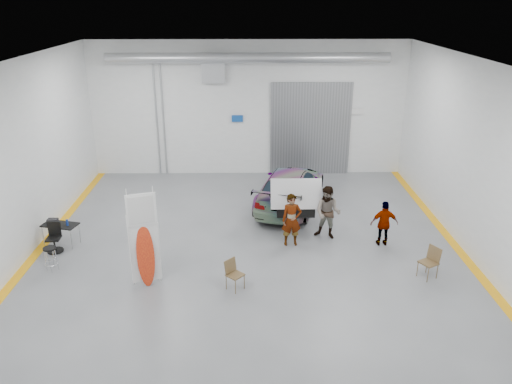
{
  "coord_description": "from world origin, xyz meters",
  "views": [
    {
      "loc": [
        0.02,
        -14.01,
        7.76
      ],
      "look_at": [
        0.25,
        1.77,
        1.5
      ],
      "focal_mm": 35.0,
      "sensor_mm": 36.0,
      "label": 1
    }
  ],
  "objects_px": {
    "sedan_car": "(290,187)",
    "shop_stool": "(51,259)",
    "person_a": "(292,220)",
    "person_b": "(328,213)",
    "office_chair": "(54,239)",
    "person_c": "(384,223)",
    "surfboard_display": "(142,247)",
    "folding_chair_far": "(427,268)",
    "folding_chair_near": "(235,280)",
    "work_table": "(58,224)"
  },
  "relations": [
    {
      "from": "shop_stool",
      "to": "office_chair",
      "type": "distance_m",
      "value": 1.28
    },
    {
      "from": "person_a",
      "to": "folding_chair_near",
      "type": "height_order",
      "value": "person_a"
    },
    {
      "from": "shop_stool",
      "to": "office_chair",
      "type": "relative_size",
      "value": 0.8
    },
    {
      "from": "person_b",
      "to": "work_table",
      "type": "height_order",
      "value": "person_b"
    },
    {
      "from": "person_b",
      "to": "person_c",
      "type": "distance_m",
      "value": 1.87
    },
    {
      "from": "sedan_car",
      "to": "office_chair",
      "type": "xyz_separation_m",
      "value": [
        -7.9,
        -3.72,
        -0.32
      ]
    },
    {
      "from": "sedan_car",
      "to": "surfboard_display",
      "type": "xyz_separation_m",
      "value": [
        -4.6,
        -5.79,
        0.46
      ]
    },
    {
      "from": "sedan_car",
      "to": "office_chair",
      "type": "relative_size",
      "value": 5.34
    },
    {
      "from": "person_b",
      "to": "folding_chair_near",
      "type": "xyz_separation_m",
      "value": [
        -3.05,
        -3.18,
        -0.65
      ]
    },
    {
      "from": "person_b",
      "to": "surfboard_display",
      "type": "bearing_deg",
      "value": -128.95
    },
    {
      "from": "sedan_car",
      "to": "surfboard_display",
      "type": "relative_size",
      "value": 1.73
    },
    {
      "from": "person_c",
      "to": "folding_chair_far",
      "type": "height_order",
      "value": "person_c"
    },
    {
      "from": "folding_chair_far",
      "to": "work_table",
      "type": "relative_size",
      "value": 0.76
    },
    {
      "from": "person_a",
      "to": "shop_stool",
      "type": "bearing_deg",
      "value": -171.47
    },
    {
      "from": "person_b",
      "to": "folding_chair_far",
      "type": "distance_m",
      "value": 3.73
    },
    {
      "from": "folding_chair_near",
      "to": "office_chair",
      "type": "bearing_deg",
      "value": 111.21
    },
    {
      "from": "surfboard_display",
      "to": "shop_stool",
      "type": "height_order",
      "value": "surfboard_display"
    },
    {
      "from": "sedan_car",
      "to": "folding_chair_far",
      "type": "relative_size",
      "value": 5.38
    },
    {
      "from": "person_a",
      "to": "office_chair",
      "type": "relative_size",
      "value": 1.85
    },
    {
      "from": "person_a",
      "to": "person_b",
      "type": "distance_m",
      "value": 1.36
    },
    {
      "from": "person_c",
      "to": "surfboard_display",
      "type": "bearing_deg",
      "value": 17.73
    },
    {
      "from": "sedan_car",
      "to": "folding_chair_near",
      "type": "relative_size",
      "value": 5.84
    },
    {
      "from": "person_a",
      "to": "person_c",
      "type": "height_order",
      "value": "person_a"
    },
    {
      "from": "sedan_car",
      "to": "shop_stool",
      "type": "bearing_deg",
      "value": 49.45
    },
    {
      "from": "person_c",
      "to": "folding_chair_near",
      "type": "xyz_separation_m",
      "value": [
        -4.83,
        -2.61,
        -0.5
      ]
    },
    {
      "from": "person_b",
      "to": "office_chair",
      "type": "xyz_separation_m",
      "value": [
        -8.94,
        -0.85,
        -0.5
      ]
    },
    {
      "from": "folding_chair_near",
      "to": "office_chair",
      "type": "distance_m",
      "value": 6.33
    },
    {
      "from": "person_a",
      "to": "folding_chair_far",
      "type": "xyz_separation_m",
      "value": [
        3.83,
        -2.14,
        -0.59
      ]
    },
    {
      "from": "shop_stool",
      "to": "work_table",
      "type": "distance_m",
      "value": 1.8
    },
    {
      "from": "sedan_car",
      "to": "person_b",
      "type": "relative_size",
      "value": 2.78
    },
    {
      "from": "person_a",
      "to": "folding_chair_far",
      "type": "bearing_deg",
      "value": -32.79
    },
    {
      "from": "sedan_car",
      "to": "shop_stool",
      "type": "relative_size",
      "value": 6.68
    },
    {
      "from": "person_b",
      "to": "person_a",
      "type": "bearing_deg",
      "value": -134.57
    },
    {
      "from": "person_a",
      "to": "surfboard_display",
      "type": "xyz_separation_m",
      "value": [
        -4.38,
        -2.42,
        0.31
      ]
    },
    {
      "from": "folding_chair_far",
      "to": "office_chair",
      "type": "height_order",
      "value": "office_chair"
    },
    {
      "from": "folding_chair_near",
      "to": "sedan_car",
      "type": "bearing_deg",
      "value": 24.42
    },
    {
      "from": "office_chair",
      "to": "person_b",
      "type": "bearing_deg",
      "value": 2.92
    },
    {
      "from": "surfboard_display",
      "to": "office_chair",
      "type": "height_order",
      "value": "surfboard_display"
    },
    {
      "from": "surfboard_display",
      "to": "folding_chair_far",
      "type": "relative_size",
      "value": 3.11
    },
    {
      "from": "surfboard_display",
      "to": "shop_stool",
      "type": "xyz_separation_m",
      "value": [
        -2.95,
        0.83,
        -0.82
      ]
    },
    {
      "from": "folding_chair_near",
      "to": "folding_chair_far",
      "type": "height_order",
      "value": "folding_chair_far"
    },
    {
      "from": "person_a",
      "to": "shop_stool",
      "type": "distance_m",
      "value": 7.52
    },
    {
      "from": "person_a",
      "to": "surfboard_display",
      "type": "relative_size",
      "value": 0.6
    },
    {
      "from": "person_c",
      "to": "surfboard_display",
      "type": "relative_size",
      "value": 0.52
    },
    {
      "from": "person_a",
      "to": "work_table",
      "type": "relative_size",
      "value": 1.43
    },
    {
      "from": "work_table",
      "to": "surfboard_display",
      "type": "bearing_deg",
      "value": -37.76
    },
    {
      "from": "surfboard_display",
      "to": "folding_chair_near",
      "type": "distance_m",
      "value": 2.77
    },
    {
      "from": "person_c",
      "to": "surfboard_display",
      "type": "xyz_separation_m",
      "value": [
        -7.43,
        -2.35,
        0.43
      ]
    },
    {
      "from": "person_a",
      "to": "person_b",
      "type": "xyz_separation_m",
      "value": [
        1.26,
        0.5,
        0.03
      ]
    },
    {
      "from": "surfboard_display",
      "to": "folding_chair_far",
      "type": "distance_m",
      "value": 8.27
    }
  ]
}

